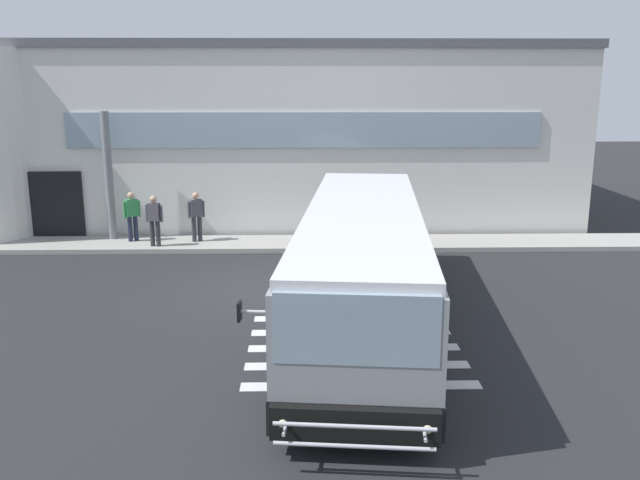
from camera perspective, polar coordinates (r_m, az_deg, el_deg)
The scene contains 9 objects.
ground_plane at distance 18.14m, azimuth -4.41°, elevation -4.14°, with size 80.00×90.00×0.02m, color #232326.
bay_paint_stripes at distance 14.19m, azimuth 2.89°, elevation -9.12°, with size 4.40×3.96×0.01m.
terminal_building at distance 29.04m, azimuth -4.70°, elevation 9.28°, with size 24.07×13.80×6.82m.
boarding_curb at distance 22.74m, azimuth -3.78°, elevation -0.31°, with size 26.27×2.00×0.15m, color #9E9B93.
entry_support_column at distance 23.83m, azimuth -17.50°, elevation 5.20°, with size 0.28×0.28×4.32m, color slate.
bus_main_foreground at distance 15.14m, azimuth 3.64°, elevation -2.34°, with size 4.16×12.25×2.70m.
passenger_near_column at distance 23.45m, azimuth -15.67°, elevation 2.15°, with size 0.51×0.39×1.68m.
passenger_by_doorway at distance 22.51m, azimuth -13.89°, elevation 1.80°, with size 0.58×0.28×1.68m.
passenger_at_curb_edge at distance 22.94m, azimuth -10.48°, elevation 2.27°, with size 0.54×0.48×1.68m.
Camera 1 is at (0.99, -17.29, 5.40)m, focal length 37.70 mm.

